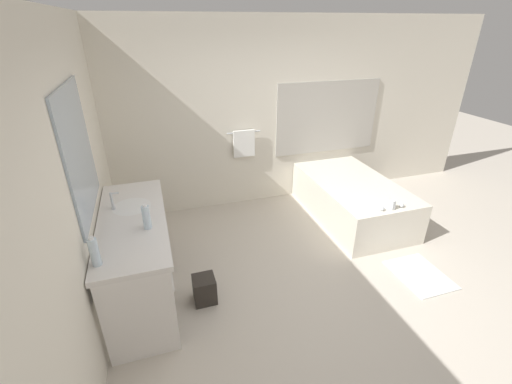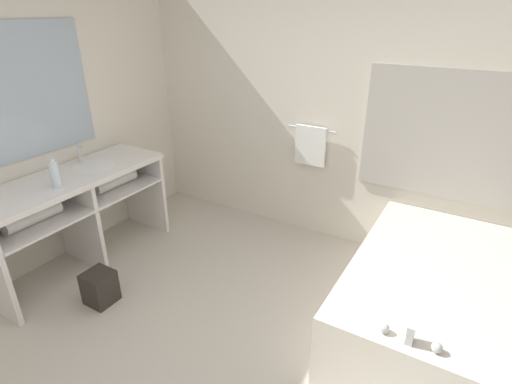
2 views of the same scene
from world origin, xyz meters
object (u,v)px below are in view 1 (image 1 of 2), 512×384
(bathtub, at_px, (352,198))
(water_bottle_2, at_px, (146,217))
(water_bottle_1, at_px, (94,252))
(waste_bin, at_px, (205,289))

(bathtub, relative_size, water_bottle_2, 7.63)
(water_bottle_1, bearing_deg, bathtub, 23.40)
(water_bottle_1, relative_size, waste_bin, 0.90)
(bathtub, relative_size, water_bottle_1, 7.28)
(water_bottle_1, bearing_deg, waste_bin, 21.20)
(waste_bin, bearing_deg, water_bottle_2, 166.95)
(bathtub, xyz_separation_m, water_bottle_2, (-2.79, -0.95, 0.71))
(water_bottle_2, xyz_separation_m, waste_bin, (0.45, -0.10, -0.88))
(bathtub, xyz_separation_m, water_bottle_1, (-3.19, -1.38, 0.72))
(water_bottle_1, xyz_separation_m, waste_bin, (0.84, 0.32, -0.88))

